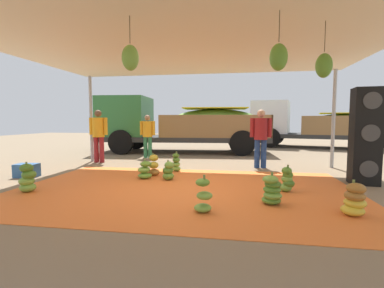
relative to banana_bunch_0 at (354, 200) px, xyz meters
name	(u,v)px	position (x,y,z in m)	size (l,w,h in m)	color
ground_plane	(202,166)	(-2.74, 4.11, -0.23)	(40.00, 40.00, 0.00)	#7F6B51
tarp_orange	(184,189)	(-2.74, 1.11, -0.23)	(6.74, 4.47, 0.01)	orange
tent_canopy	(183,44)	(-2.72, 1.01, 2.59)	(8.00, 7.00, 2.91)	#9EA0A5
banana_bunch_0	(354,200)	(0.00, 0.00, 0.00)	(0.45, 0.43, 0.52)	gold
banana_bunch_1	(272,191)	(-1.12, 0.37, 0.00)	(0.44, 0.44, 0.54)	#518428
banana_bunch_2	(176,163)	(-3.32, 3.03, 0.01)	(0.33, 0.33, 0.54)	#6B9E38
banana_bunch_3	(27,179)	(-5.67, 0.42, 0.03)	(0.39, 0.38, 0.59)	#75A83D
banana_bunch_4	(287,180)	(-0.73, 1.26, 0.01)	(0.32, 0.31, 0.53)	#6B9E38
banana_bunch_5	(168,171)	(-3.26, 1.93, -0.02)	(0.34, 0.34, 0.46)	#60932D
banana_bunch_6	(145,170)	(-3.85, 2.00, -0.03)	(0.47, 0.47, 0.46)	#60932D
banana_bunch_7	(154,166)	(-3.74, 2.36, 0.02)	(0.34, 0.35, 0.56)	#996628
banana_bunch_8	(203,197)	(-2.18, -0.20, 0.01)	(0.37, 0.37, 0.57)	#75A83D
cargo_truck_main	(178,124)	(-4.25, 7.66, 1.00)	(7.33, 2.89, 2.40)	#2D2D2D
cargo_truck_far	(312,124)	(2.07, 10.83, 0.96)	(6.89, 3.75, 2.40)	#2D2D2D
worker_0	(148,133)	(-4.99, 5.64, 0.69)	(0.58, 0.36, 1.59)	#337A4C
worker_1	(261,134)	(-1.03, 4.02, 0.76)	(0.62, 0.38, 1.70)	navy
worker_2	(99,132)	(-6.20, 4.25, 0.78)	(0.63, 0.39, 1.73)	maroon
speaker_stack	(365,136)	(1.03, 2.24, 0.81)	(0.59, 0.53, 2.08)	black
crate_0	(27,170)	(-6.78, 1.72, -0.07)	(0.50, 0.36, 0.33)	#335B8E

